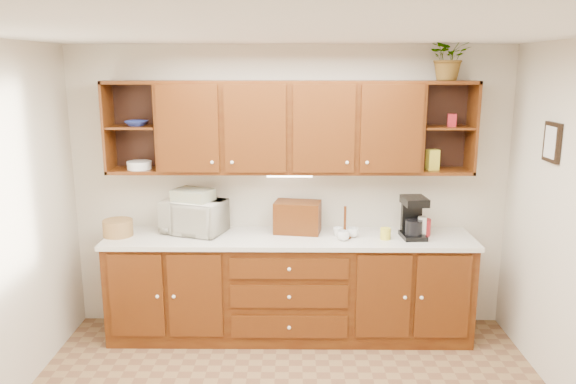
{
  "coord_description": "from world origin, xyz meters",
  "views": [
    {
      "loc": [
        0.04,
        -3.31,
        2.41
      ],
      "look_at": [
        -0.01,
        1.15,
        1.41
      ],
      "focal_mm": 35.0,
      "sensor_mm": 36.0,
      "label": 1
    }
  ],
  "objects_px": {
    "potted_plant": "(450,56)",
    "coffee_maker": "(413,218)",
    "bread_box": "(298,217)",
    "microwave": "(194,216)"
  },
  "relations": [
    {
      "from": "potted_plant",
      "to": "coffee_maker",
      "type": "bearing_deg",
      "value": -155.18
    },
    {
      "from": "potted_plant",
      "to": "bread_box",
      "type": "bearing_deg",
      "value": 179.29
    },
    {
      "from": "coffee_maker",
      "to": "potted_plant",
      "type": "distance_m",
      "value": 1.4
    },
    {
      "from": "microwave",
      "to": "potted_plant",
      "type": "distance_m",
      "value": 2.61
    },
    {
      "from": "microwave",
      "to": "coffee_maker",
      "type": "xyz_separation_m",
      "value": [
        1.94,
        -0.12,
        0.03
      ]
    },
    {
      "from": "bread_box",
      "to": "coffee_maker",
      "type": "relative_size",
      "value": 1.11
    },
    {
      "from": "microwave",
      "to": "potted_plant",
      "type": "height_order",
      "value": "potted_plant"
    },
    {
      "from": "bread_box",
      "to": "potted_plant",
      "type": "relative_size",
      "value": 1.02
    },
    {
      "from": "microwave",
      "to": "coffee_maker",
      "type": "distance_m",
      "value": 1.95
    },
    {
      "from": "bread_box",
      "to": "potted_plant",
      "type": "height_order",
      "value": "potted_plant"
    }
  ]
}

